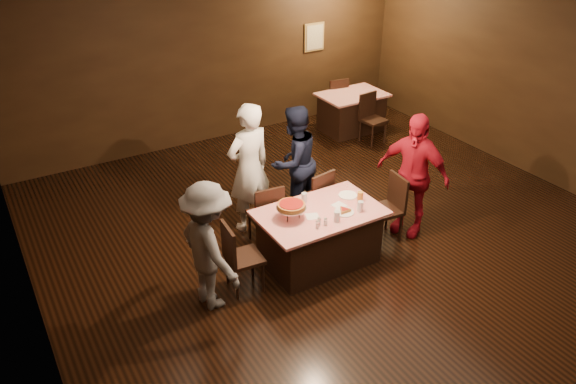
% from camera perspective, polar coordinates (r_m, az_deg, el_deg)
% --- Properties ---
extents(room, '(10.00, 10.04, 3.02)m').
position_cam_1_polar(room, '(6.56, 10.52, 7.65)').
color(room, black).
rests_on(room, ground).
extents(main_table, '(1.60, 1.00, 0.77)m').
position_cam_1_polar(main_table, '(7.40, 3.18, -4.55)').
color(main_table, red).
rests_on(main_table, ground).
extents(back_table, '(1.30, 0.90, 0.77)m').
position_cam_1_polar(back_table, '(11.47, 6.46, 8.06)').
color(back_table, red).
rests_on(back_table, ground).
extents(chair_far_left, '(0.46, 0.46, 0.95)m').
position_cam_1_polar(chair_far_left, '(7.72, -2.36, -2.18)').
color(chair_far_left, black).
rests_on(chair_far_left, ground).
extents(chair_far_right, '(0.48, 0.48, 0.95)m').
position_cam_1_polar(chair_far_right, '(8.08, 2.62, -0.66)').
color(chair_far_right, black).
rests_on(chair_far_right, ground).
extents(chair_end_left, '(0.45, 0.45, 0.95)m').
position_cam_1_polar(chair_end_left, '(6.90, -4.47, -6.53)').
color(chair_end_left, black).
rests_on(chair_end_left, ground).
extents(chair_end_right, '(0.46, 0.46, 0.95)m').
position_cam_1_polar(chair_end_right, '(7.94, 9.83, -1.68)').
color(chair_end_right, black).
rests_on(chair_end_right, ground).
extents(chair_back_near, '(0.46, 0.46, 0.95)m').
position_cam_1_polar(chair_back_near, '(10.93, 8.68, 7.33)').
color(chair_back_near, black).
rests_on(chair_back_near, ground).
extents(chair_back_far, '(0.48, 0.48, 0.95)m').
position_cam_1_polar(chair_back_far, '(11.89, 4.74, 9.39)').
color(chair_back_far, black).
rests_on(chair_back_far, ground).
extents(diner_white_jacket, '(0.76, 0.56, 1.91)m').
position_cam_1_polar(diner_white_jacket, '(7.88, -3.98, 2.44)').
color(diner_white_jacket, silver).
rests_on(diner_white_jacket, ground).
extents(diner_navy_hoodie, '(0.96, 0.83, 1.71)m').
position_cam_1_polar(diner_navy_hoodie, '(8.26, 0.62, 3.10)').
color(diner_navy_hoodie, black).
rests_on(diner_navy_hoodie, ground).
extents(diner_grey_knit, '(0.73, 1.12, 1.62)m').
position_cam_1_polar(diner_grey_knit, '(6.52, -8.05, -5.52)').
color(diner_grey_knit, slate).
rests_on(diner_grey_knit, ground).
extents(diner_red_shirt, '(0.84, 1.15, 1.81)m').
position_cam_1_polar(diner_red_shirt, '(7.98, 12.51, 1.74)').
color(diner_red_shirt, '#AF1125').
rests_on(diner_red_shirt, ground).
extents(pizza_stand, '(0.38, 0.38, 0.22)m').
position_cam_1_polar(pizza_stand, '(6.95, 0.34, -1.42)').
color(pizza_stand, black).
rests_on(pizza_stand, main_table).
extents(plate_with_slice, '(0.25, 0.25, 0.06)m').
position_cam_1_polar(plate_with_slice, '(7.19, 5.73, -1.93)').
color(plate_with_slice, white).
rests_on(plate_with_slice, main_table).
extents(plate_empty, '(0.25, 0.25, 0.01)m').
position_cam_1_polar(plate_empty, '(7.58, 6.10, -0.33)').
color(plate_empty, white).
rests_on(plate_empty, main_table).
extents(glass_front_left, '(0.08, 0.08, 0.14)m').
position_cam_1_polar(glass_front_left, '(6.98, 4.99, -2.50)').
color(glass_front_left, silver).
rests_on(glass_front_left, main_table).
extents(glass_front_right, '(0.08, 0.08, 0.14)m').
position_cam_1_polar(glass_front_right, '(7.22, 7.36, -1.45)').
color(glass_front_right, silver).
rests_on(glass_front_right, main_table).
extents(glass_amber, '(0.08, 0.08, 0.14)m').
position_cam_1_polar(glass_amber, '(7.44, 7.34, -0.47)').
color(glass_amber, '#BF7F26').
rests_on(glass_amber, main_table).
extents(glass_back, '(0.08, 0.08, 0.14)m').
position_cam_1_polar(glass_back, '(7.35, 1.66, -0.60)').
color(glass_back, silver).
rests_on(glass_back, main_table).
extents(condiments, '(0.17, 0.10, 0.09)m').
position_cam_1_polar(condiments, '(6.89, 3.34, -3.11)').
color(condiments, silver).
rests_on(condiments, main_table).
extents(napkin_center, '(0.19, 0.19, 0.01)m').
position_cam_1_polar(napkin_center, '(7.35, 5.22, -1.36)').
color(napkin_center, white).
rests_on(napkin_center, main_table).
extents(napkin_left, '(0.21, 0.21, 0.01)m').
position_cam_1_polar(napkin_left, '(7.09, 2.48, -2.49)').
color(napkin_left, white).
rests_on(napkin_left, main_table).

